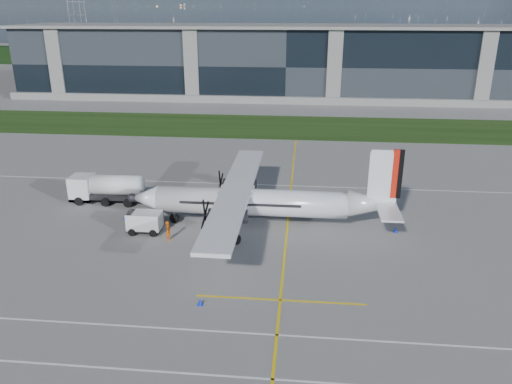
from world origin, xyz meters
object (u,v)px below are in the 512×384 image
ground_crew_person (168,229)px  safety_cone_tail (395,230)px  safety_cone_fwd (125,217)px  fuel_tanker_truck (102,189)px  pylon_west (78,19)px  turboprop_aircraft (261,187)px  safety_cone_portwing (200,302)px  safety_cone_nose_port (130,223)px  baggage_tug (145,222)px  safety_cone_nose_stbd (147,211)px  safety_cone_stbdwing (255,179)px

ground_crew_person → safety_cone_tail: (20.21, 3.64, -0.78)m
safety_cone_fwd → fuel_tanker_truck: bearing=132.7°
pylon_west → turboprop_aircraft: bearing=-60.7°
fuel_tanker_truck → safety_cone_portwing: (14.14, -18.10, -1.26)m
safety_cone_tail → safety_cone_nose_port: bearing=-177.6°
pylon_west → safety_cone_nose_port: size_ratio=60.00×
baggage_tug → safety_cone_nose_stbd: size_ratio=6.46×
pylon_west → safety_cone_portwing: pylon_west is taller
ground_crew_person → safety_cone_nose_port: ground_crew_person is taller
pylon_west → safety_cone_nose_port: 160.67m
fuel_tanker_truck → safety_cone_nose_port: 7.58m
safety_cone_nose_stbd → safety_cone_nose_port: size_ratio=1.00×
safety_cone_stbdwing → pylon_west: bearing=121.0°
fuel_tanker_truck → safety_cone_fwd: bearing=-47.3°
safety_cone_tail → safety_cone_stbdwing: bearing=137.6°
turboprop_aircraft → safety_cone_nose_stbd: size_ratio=51.82×
ground_crew_person → safety_cone_stbdwing: ground_crew_person is taller
ground_crew_person → safety_cone_tail: size_ratio=4.12×
safety_cone_fwd → safety_cone_tail: same height
ground_crew_person → safety_cone_nose_port: 5.21m
safety_cone_nose_stbd → baggage_tug: bearing=-74.8°
turboprop_aircraft → baggage_tug: (-10.45, -2.34, -2.92)m
baggage_tug → safety_cone_nose_port: (-1.87, 1.18, -0.72)m
fuel_tanker_truck → baggage_tug: bearing=-45.6°
ground_crew_person → safety_cone_fwd: bearing=51.9°
safety_cone_nose_port → safety_cone_nose_stbd: bearing=76.9°
safety_cone_nose_stbd → safety_cone_fwd: (-1.71, -1.58, 0.00)m
safety_cone_portwing → safety_cone_nose_port: same height
turboprop_aircraft → safety_cone_stbdwing: size_ratio=51.82×
pylon_west → safety_cone_tail: pylon_west is taller
turboprop_aircraft → safety_cone_nose_port: turboprop_aircraft is taller
fuel_tanker_truck → safety_cone_fwd: 5.84m
fuel_tanker_truck → safety_cone_nose_stbd: size_ratio=16.09×
baggage_tug → safety_cone_stbdwing: size_ratio=6.46×
ground_crew_person → safety_cone_portwing: 10.97m
turboprop_aircraft → safety_cone_fwd: bearing=178.6°
fuel_tanker_truck → safety_cone_fwd: fuel_tanker_truck is taller
safety_cone_tail → ground_crew_person: bearing=-169.8°
fuel_tanker_truck → safety_cone_tail: 29.91m
ground_crew_person → safety_cone_nose_port: (-4.45, 2.60, -0.78)m
pylon_west → turboprop_aircraft: size_ratio=1.16×
safety_cone_nose_port → pylon_west: bearing=115.2°
fuel_tanker_truck → safety_cone_nose_port: size_ratio=16.09×
pylon_west → fuel_tanker_truck: size_ratio=3.73×
baggage_tug → ground_crew_person: 2.95m
turboprop_aircraft → safety_cone_fwd: turboprop_aircraft is taller
baggage_tug → safety_cone_tail: bearing=5.6°
pylon_west → safety_cone_nose_stbd: pylon_west is taller
pylon_west → safety_cone_tail: bearing=-57.1°
safety_cone_portwing → baggage_tug: bearing=123.4°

